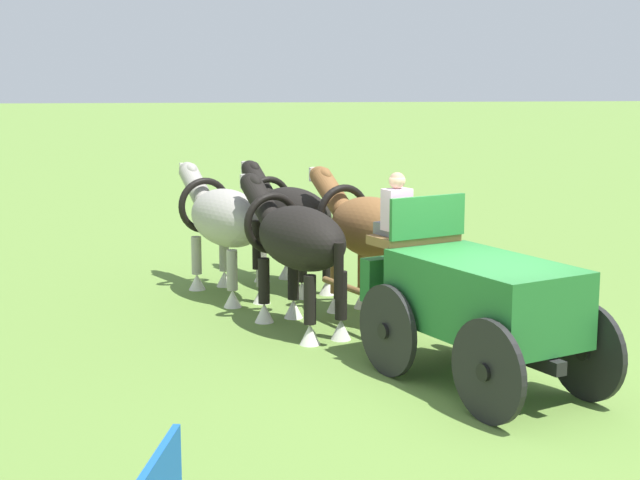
# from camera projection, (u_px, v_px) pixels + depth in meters

# --- Properties ---
(ground_plane) EXTENTS (220.00, 220.00, 0.00)m
(ground_plane) POSITION_uv_depth(u_px,v_px,m) (482.00, 387.00, 11.88)
(ground_plane) COLOR olive
(show_wagon) EXTENTS (5.29, 2.96, 2.56)m
(show_wagon) POSITION_uv_depth(u_px,v_px,m) (475.00, 298.00, 11.83)
(show_wagon) COLOR #236B2D
(show_wagon) RESTS_ON ground
(draft_horse_rear_near) EXTENTS (2.98, 1.76, 2.24)m
(draft_horse_rear_near) POSITION_uv_depth(u_px,v_px,m) (297.00, 240.00, 14.35)
(draft_horse_rear_near) COLOR black
(draft_horse_rear_near) RESTS_ON ground
(draft_horse_rear_off) EXTENTS (2.94, 1.75, 2.29)m
(draft_horse_rear_off) POSITION_uv_depth(u_px,v_px,m) (369.00, 230.00, 14.99)
(draft_horse_rear_off) COLOR brown
(draft_horse_rear_off) RESTS_ON ground
(draft_horse_lead_near) EXTENTS (3.05, 1.81, 2.21)m
(draft_horse_lead_near) POSITION_uv_depth(u_px,v_px,m) (224.00, 219.00, 16.56)
(draft_horse_lead_near) COLOR #9E998E
(draft_horse_lead_near) RESTS_ON ground
(draft_horse_lead_off) EXTENTS (3.08, 1.80, 2.18)m
(draft_horse_lead_off) POSITION_uv_depth(u_px,v_px,m) (290.00, 215.00, 17.22)
(draft_horse_lead_off) COLOR black
(draft_horse_lead_off) RESTS_ON ground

